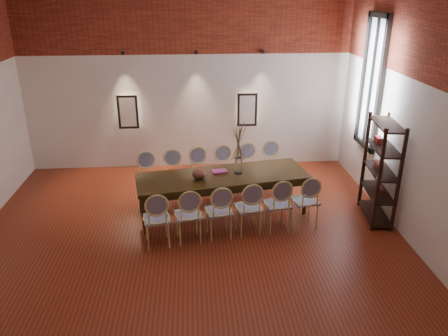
{
  "coord_description": "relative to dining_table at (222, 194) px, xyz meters",
  "views": [
    {
      "loc": [
        0.11,
        -5.89,
        3.8
      ],
      "look_at": [
        0.59,
        0.72,
        1.05
      ],
      "focal_mm": 35.0,
      "sensor_mm": 36.0,
      "label": 1
    }
  ],
  "objects": [
    {
      "name": "chair_near_d",
      "position": [
        0.38,
        -0.71,
        0.09
      ],
      "size": [
        0.51,
        0.51,
        0.94
      ],
      "primitive_type": null,
      "rotation": [
        0.0,
        0.0,
        0.17
      ],
      "color": "#DACB77",
      "rests_on": "floor"
    },
    {
      "name": "vase",
      "position": [
        0.29,
        0.05,
        0.53
      ],
      "size": [
        0.14,
        0.14,
        0.3
      ],
      "primitive_type": "cylinder",
      "color": "silver",
      "rests_on": "dining_table"
    },
    {
      "name": "window_frame",
      "position": [
        2.85,
        0.88,
        1.77
      ],
      "size": [
        0.08,
        0.9,
        2.5
      ],
      "primitive_type": "cube",
      "color": "black",
      "rests_on": "wall_right"
    },
    {
      "name": "dried_branches",
      "position": [
        0.29,
        0.05,
        0.98
      ],
      "size": [
        0.5,
        0.5,
        0.7
      ],
      "primitive_type": null,
      "color": "#4E412A",
      "rests_on": "vase"
    },
    {
      "name": "brick_band_front",
      "position": [
        -0.59,
        -4.6,
        2.88
      ],
      "size": [
        7.0,
        0.02,
        1.5
      ],
      "primitive_type": "cube",
      "color": "maroon",
      "rests_on": "ground"
    },
    {
      "name": "chair_far_d",
      "position": [
        0.11,
        0.79,
        0.09
      ],
      "size": [
        0.51,
        0.51,
        0.94
      ],
      "primitive_type": null,
      "rotation": [
        0.0,
        0.0,
        3.32
      ],
      "color": "#DACB77",
      "rests_on": "floor"
    },
    {
      "name": "window_mullion",
      "position": [
        2.85,
        0.88,
        1.77
      ],
      "size": [
        0.06,
        0.06,
        2.4
      ],
      "primitive_type": "cube",
      "color": "black",
      "rests_on": "wall_right"
    },
    {
      "name": "chair_near_c",
      "position": [
        -0.11,
        -0.79,
        0.09
      ],
      "size": [
        0.51,
        0.51,
        0.94
      ],
      "primitive_type": null,
      "rotation": [
        0.0,
        0.0,
        0.17
      ],
      "color": "#DACB77",
      "rests_on": "floor"
    },
    {
      "name": "chair_near_b",
      "position": [
        -0.61,
        -0.88,
        0.09
      ],
      "size": [
        0.51,
        0.51,
        0.94
      ],
      "primitive_type": null,
      "rotation": [
        0.0,
        0.0,
        0.17
      ],
      "color": "#DACB77",
      "rests_on": "floor"
    },
    {
      "name": "brick_band_back",
      "position": [
        -0.59,
        2.36,
        2.88
      ],
      "size": [
        7.0,
        0.02,
        1.5
      ],
      "primitive_type": "cube",
      "color": "maroon",
      "rests_on": "ground"
    },
    {
      "name": "wall_back",
      "position": [
        -0.59,
        2.43,
        1.62
      ],
      "size": [
        7.0,
        0.1,
        4.0
      ],
      "primitive_type": "cube",
      "color": "silver",
      "rests_on": "ground"
    },
    {
      "name": "bowl",
      "position": [
        -0.41,
        -0.12,
        0.46
      ],
      "size": [
        0.24,
        0.24,
        0.18
      ],
      "primitive_type": "ellipsoid",
      "color": "brown",
      "rests_on": "dining_table"
    },
    {
      "name": "shelving_rack",
      "position": [
        2.69,
        -0.35,
        0.53
      ],
      "size": [
        0.5,
        1.04,
        1.8
      ],
      "primitive_type": null,
      "rotation": [
        0.0,
        0.0,
        -0.13
      ],
      "color": "black",
      "rests_on": "floor"
    },
    {
      "name": "chair_far_c",
      "position": [
        -0.38,
        0.71,
        0.09
      ],
      "size": [
        0.51,
        0.51,
        0.94
      ],
      "primitive_type": null,
      "rotation": [
        0.0,
        0.0,
        3.32
      ],
      "color": "#DACB77",
      "rests_on": "floor"
    },
    {
      "name": "wall_right",
      "position": [
        2.96,
        -1.12,
        1.62
      ],
      "size": [
        0.1,
        7.0,
        4.0
      ],
      "primitive_type": "cube",
      "color": "silver",
      "rests_on": "ground"
    },
    {
      "name": "chair_far_a",
      "position": [
        -1.36,
        0.53,
        0.09
      ],
      "size": [
        0.51,
        0.51,
        0.94
      ],
      "primitive_type": null,
      "rotation": [
        0.0,
        0.0,
        3.32
      ],
      "color": "#DACB77",
      "rests_on": "floor"
    },
    {
      "name": "wall_front",
      "position": [
        -0.59,
        -4.67,
        1.62
      ],
      "size": [
        7.0,
        0.1,
        4.0
      ],
      "primitive_type": "cube",
      "color": "silver",
      "rests_on": "ground"
    },
    {
      "name": "spot_fixture_mid",
      "position": [
        -0.39,
        2.3,
        2.17
      ],
      "size": [
        0.08,
        0.1,
        0.08
      ],
      "primitive_type": "cylinder",
      "rotation": [
        1.57,
        0.0,
        0.0
      ],
      "color": "black",
      "rests_on": "wall_back"
    },
    {
      "name": "spot_fixture_left",
      "position": [
        -1.89,
        2.3,
        2.17
      ],
      "size": [
        0.08,
        0.1,
        0.08
      ],
      "primitive_type": "cylinder",
      "rotation": [
        1.57,
        0.0,
        0.0
      ],
      "color": "black",
      "rests_on": "wall_back"
    },
    {
      "name": "floor",
      "position": [
        -0.59,
        -1.12,
        -0.39
      ],
      "size": [
        7.0,
        7.0,
        0.02
      ],
      "primitive_type": "cube",
      "color": "maroon",
      "rests_on": "ground"
    },
    {
      "name": "chair_far_b",
      "position": [
        -0.87,
        0.62,
        0.09
      ],
      "size": [
        0.51,
        0.51,
        0.94
      ],
      "primitive_type": null,
      "rotation": [
        0.0,
        0.0,
        3.32
      ],
      "color": "#DACB77",
      "rests_on": "floor"
    },
    {
      "name": "niche_left",
      "position": [
        -1.89,
        2.33,
        0.93
      ],
      "size": [
        0.36,
        0.06,
        0.66
      ],
      "primitive_type": "cube",
      "color": "#FFEAC6",
      "rests_on": "wall_back"
    },
    {
      "name": "chair_near_a",
      "position": [
        -1.1,
        -0.97,
        0.09
      ],
      "size": [
        0.51,
        0.51,
        0.94
      ],
      "primitive_type": null,
      "rotation": [
        0.0,
        0.0,
        0.17
      ],
      "color": "#DACB77",
      "rests_on": "floor"
    },
    {
      "name": "book",
      "position": [
        -0.04,
        0.13,
        0.39
      ],
      "size": [
        0.29,
        0.22,
        0.03
      ],
      "primitive_type": "cube",
      "rotation": [
        0.0,
        0.0,
        0.17
      ],
      "color": "#9C2D7B",
      "rests_on": "dining_table"
    },
    {
      "name": "chair_far_f",
      "position": [
        1.1,
        0.97,
        0.09
      ],
      "size": [
        0.51,
        0.51,
        0.94
      ],
      "primitive_type": null,
      "rotation": [
        0.0,
        0.0,
        3.32
      ],
      "color": "#DACB77",
      "rests_on": "floor"
    },
    {
      "name": "spot_fixture_right",
      "position": [
        1.01,
        2.3,
        2.17
      ],
      "size": [
        0.08,
        0.1,
        0.08
      ],
      "primitive_type": "cylinder",
      "rotation": [
        1.57,
        0.0,
        0.0
      ],
      "color": "black",
      "rests_on": "wall_back"
    },
    {
      "name": "dining_table",
      "position": [
        0.0,
        0.0,
        0.0
      ],
      "size": [
        3.12,
        1.47,
        0.75
      ],
      "primitive_type": "cube",
      "rotation": [
        0.0,
        0.0,
        0.17
      ],
      "color": "#312009",
      "rests_on": "floor"
    },
    {
      "name": "niche_right",
      "position": [
        0.71,
        2.33,
        0.93
      ],
      "size": [
        0.36,
        0.06,
        0.66
      ],
      "primitive_type": "cube",
      "color": "#FFEAC6",
      "rests_on": "wall_back"
    },
    {
      "name": "window_glass",
      "position": [
        2.87,
        0.88,
        1.77
      ],
      "size": [
        0.02,
        0.78,
        2.38
      ],
      "primitive_type": "cube",
      "color": "silver",
      "rests_on": "wall_right"
    },
    {
      "name": "brick_band_right",
      "position": [
        2.89,
        -1.12,
        2.88
      ],
      "size": [
        0.02,
        7.0,
        1.5
      ],
      "primitive_type": "cube",
      "color": "maroon",
      "rests_on": "ground"
    },
    {
      "name": "chair_far_e",
      "position": [
        0.61,
        0.88,
        0.09
      ],
      "size": [
        0.51,
        0.51,
        0.94
      ],
      "primitive_type": null,
      "rotation": [
        0.0,
        0.0,
        3.32
      ],
      "color": "#DACB77",
      "rests_on": "floor"
    },
    {
      "name": "chair_near_f",
      "position": [
        1.36,
        -0.53,
        0.09
      ],
      "size": [
        0.51,
        0.51,
        0.94
      ],
      "primitive_type": null,
      "rotation": [
        0.0,
        0.0,
        0.17
      ],
      "color": "#DACB77",
      "rests_on": "floor"
    },
    {
      "name": "chair_near_e",
      "position": [
        0.87,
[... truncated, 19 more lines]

